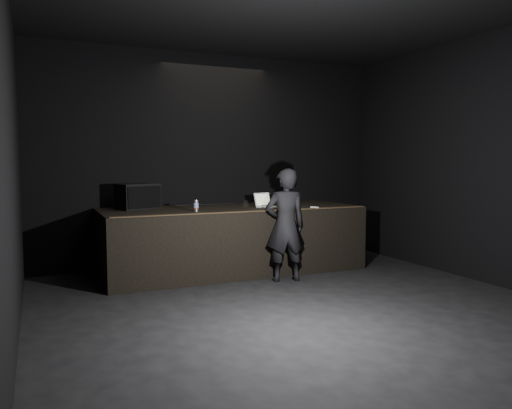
{
  "coord_description": "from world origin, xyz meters",
  "views": [
    {
      "loc": [
        -2.8,
        -4.53,
        1.73
      ],
      "look_at": [
        0.22,
        2.3,
        1.07
      ],
      "focal_mm": 35.0,
      "sensor_mm": 36.0,
      "label": 1
    }
  ],
  "objects_px": {
    "stage_monitor": "(138,196)",
    "person": "(285,225)",
    "stage_riser": "(232,239)",
    "laptop": "(266,204)",
    "beer_can": "(196,206)"
  },
  "relations": [
    {
      "from": "stage_monitor",
      "to": "person",
      "type": "height_order",
      "value": "person"
    },
    {
      "from": "stage_riser",
      "to": "person",
      "type": "bearing_deg",
      "value": -64.38
    },
    {
      "from": "laptop",
      "to": "beer_can",
      "type": "height_order",
      "value": "laptop"
    },
    {
      "from": "stage_monitor",
      "to": "person",
      "type": "bearing_deg",
      "value": -52.11
    },
    {
      "from": "laptop",
      "to": "person",
      "type": "distance_m",
      "value": 0.8
    },
    {
      "from": "person",
      "to": "laptop",
      "type": "bearing_deg",
      "value": -84.61
    },
    {
      "from": "beer_can",
      "to": "stage_riser",
      "type": "bearing_deg",
      "value": 29.25
    },
    {
      "from": "beer_can",
      "to": "person",
      "type": "relative_size",
      "value": 0.11
    },
    {
      "from": "stage_riser",
      "to": "laptop",
      "type": "xyz_separation_m",
      "value": [
        0.5,
        -0.19,
        0.56
      ]
    },
    {
      "from": "laptop",
      "to": "beer_can",
      "type": "relative_size",
      "value": 2.34
    },
    {
      "from": "stage_riser",
      "to": "stage_monitor",
      "type": "distance_m",
      "value": 1.59
    },
    {
      "from": "stage_riser",
      "to": "beer_can",
      "type": "bearing_deg",
      "value": -150.75
    },
    {
      "from": "stage_riser",
      "to": "person",
      "type": "distance_m",
      "value": 1.1
    },
    {
      "from": "stage_riser",
      "to": "laptop",
      "type": "distance_m",
      "value": 0.77
    },
    {
      "from": "laptop",
      "to": "beer_can",
      "type": "distance_m",
      "value": 1.22
    }
  ]
}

